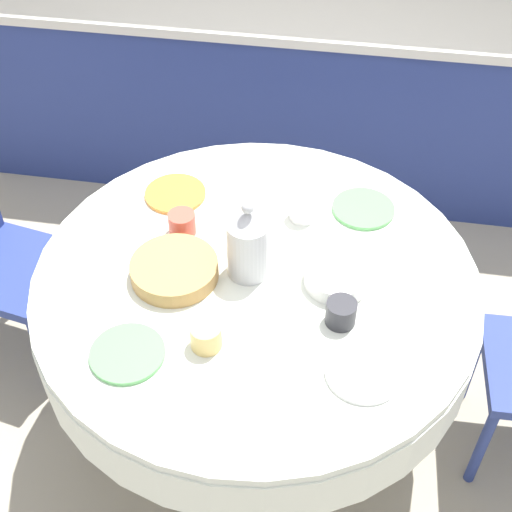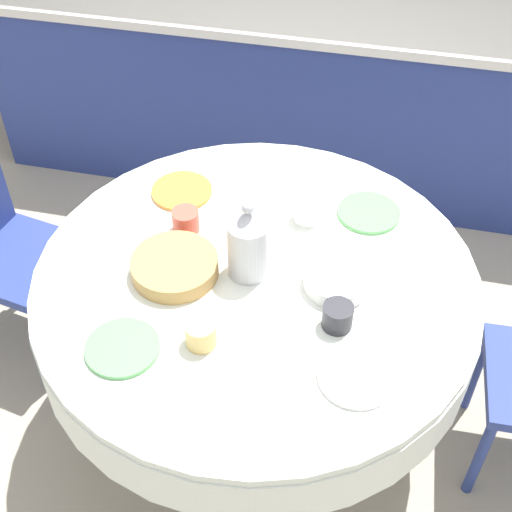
% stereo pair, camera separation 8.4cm
% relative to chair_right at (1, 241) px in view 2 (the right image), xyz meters
% --- Properties ---
extents(ground_plane, '(12.00, 12.00, 0.00)m').
position_rel_chair_right_xyz_m(ground_plane, '(1.02, -0.19, -0.51)').
color(ground_plane, '#9E937F').
extents(kitchen_counter, '(3.24, 0.64, 0.90)m').
position_rel_chair_right_xyz_m(kitchen_counter, '(1.02, 1.34, -0.06)').
color(kitchen_counter, navy).
rests_on(kitchen_counter, ground_plane).
extents(dining_table, '(1.39, 1.39, 0.75)m').
position_rel_chair_right_xyz_m(dining_table, '(1.02, -0.19, 0.12)').
color(dining_table, tan).
rests_on(dining_table, ground_plane).
extents(chair_right, '(0.47, 0.47, 0.92)m').
position_rel_chair_right_xyz_m(chair_right, '(0.00, 0.00, 0.00)').
color(chair_right, navy).
rests_on(chair_right, ground_plane).
extents(plate_near_left, '(0.21, 0.21, 0.01)m').
position_rel_chair_right_xyz_m(plate_near_left, '(0.72, -0.55, 0.25)').
color(plate_near_left, '#5BA85B').
rests_on(plate_near_left, dining_table).
extents(cup_near_left, '(0.09, 0.09, 0.08)m').
position_rel_chair_right_xyz_m(cup_near_left, '(0.93, -0.48, 0.28)').
color(cup_near_left, '#DBB766').
rests_on(cup_near_left, dining_table).
extents(plate_near_right, '(0.21, 0.21, 0.01)m').
position_rel_chair_right_xyz_m(plate_near_right, '(1.37, -0.51, 0.25)').
color(plate_near_right, white).
rests_on(plate_near_right, dining_table).
extents(cup_near_right, '(0.09, 0.09, 0.08)m').
position_rel_chair_right_xyz_m(cup_near_right, '(1.29, -0.34, 0.28)').
color(cup_near_right, '#28282D').
rests_on(cup_near_right, dining_table).
extents(plate_far_left, '(0.21, 0.21, 0.01)m').
position_rel_chair_right_xyz_m(plate_far_left, '(0.68, 0.14, 0.25)').
color(plate_far_left, orange).
rests_on(plate_far_left, dining_table).
extents(cup_far_left, '(0.09, 0.09, 0.08)m').
position_rel_chair_right_xyz_m(cup_far_left, '(0.75, -0.04, 0.28)').
color(cup_far_left, '#CC4C3D').
rests_on(cup_far_left, dining_table).
extents(plate_far_right, '(0.21, 0.21, 0.01)m').
position_rel_chair_right_xyz_m(plate_far_right, '(1.33, 0.17, 0.25)').
color(plate_far_right, '#5BA85B').
rests_on(plate_far_right, dining_table).
extents(cup_far_right, '(0.09, 0.09, 0.08)m').
position_rel_chair_right_xyz_m(cup_far_right, '(1.13, 0.10, 0.28)').
color(cup_far_right, white).
rests_on(cup_far_right, dining_table).
extents(coffee_carafe, '(0.13, 0.13, 0.28)m').
position_rel_chair_right_xyz_m(coffee_carafe, '(0.99, -0.18, 0.36)').
color(coffee_carafe, '#B2B2B7').
rests_on(coffee_carafe, dining_table).
extents(bread_basket, '(0.27, 0.27, 0.05)m').
position_rel_chair_right_xyz_m(bread_basket, '(0.77, -0.24, 0.27)').
color(bread_basket, '#AD844C').
rests_on(bread_basket, dining_table).
extents(fruit_bowl, '(0.20, 0.20, 0.05)m').
position_rel_chair_right_xyz_m(fruit_bowl, '(1.27, -0.18, 0.27)').
color(fruit_bowl, silver).
rests_on(fruit_bowl, dining_table).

